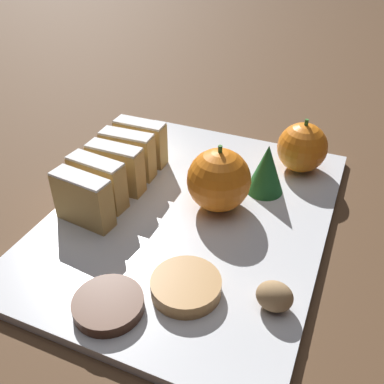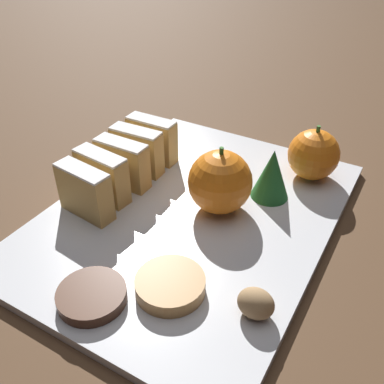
{
  "view_description": "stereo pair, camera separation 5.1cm",
  "coord_description": "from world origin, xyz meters",
  "px_view_note": "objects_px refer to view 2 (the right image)",
  "views": [
    {
      "loc": [
        0.16,
        -0.38,
        0.34
      ],
      "look_at": [
        0.0,
        0.0,
        0.04
      ],
      "focal_mm": 40.0,
      "sensor_mm": 36.0,
      "label": 1
    },
    {
      "loc": [
        0.21,
        -0.36,
        0.34
      ],
      "look_at": [
        0.0,
        0.0,
        0.04
      ],
      "focal_mm": 40.0,
      "sensor_mm": 36.0,
      "label": 2
    }
  ],
  "objects_px": {
    "orange_far": "(220,182)",
    "walnut": "(256,303)",
    "orange_near": "(314,155)",
    "chocolate_cookie": "(92,296)"
  },
  "relations": [
    {
      "from": "orange_far",
      "to": "walnut",
      "type": "height_order",
      "value": "orange_far"
    },
    {
      "from": "orange_near",
      "to": "orange_far",
      "type": "xyz_separation_m",
      "value": [
        -0.08,
        -0.13,
        0.0
      ]
    },
    {
      "from": "chocolate_cookie",
      "to": "orange_far",
      "type": "bearing_deg",
      "value": 78.55
    },
    {
      "from": "orange_near",
      "to": "walnut",
      "type": "xyz_separation_m",
      "value": [
        0.03,
        -0.25,
        -0.02
      ]
    },
    {
      "from": "walnut",
      "to": "orange_near",
      "type": "bearing_deg",
      "value": 96.14
    },
    {
      "from": "orange_far",
      "to": "chocolate_cookie",
      "type": "distance_m",
      "value": 0.2
    },
    {
      "from": "orange_far",
      "to": "walnut",
      "type": "bearing_deg",
      "value": -51.21
    },
    {
      "from": "orange_far",
      "to": "walnut",
      "type": "xyz_separation_m",
      "value": [
        0.1,
        -0.13,
        -0.02
      ]
    },
    {
      "from": "orange_far",
      "to": "chocolate_cookie",
      "type": "height_order",
      "value": "orange_far"
    },
    {
      "from": "chocolate_cookie",
      "to": "walnut",
      "type": "bearing_deg",
      "value": 24.06
    }
  ]
}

